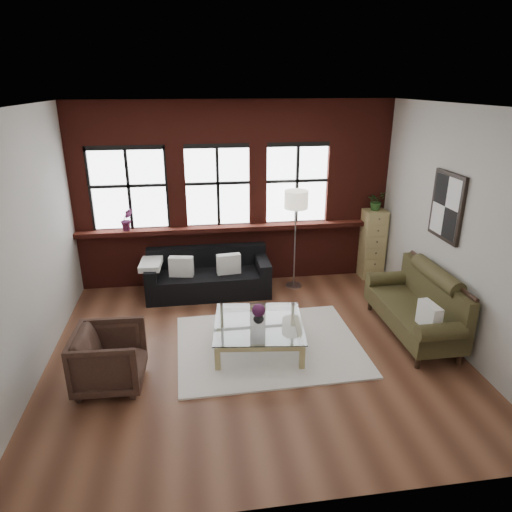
{
  "coord_description": "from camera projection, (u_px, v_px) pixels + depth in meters",
  "views": [
    {
      "loc": [
        -0.77,
        -5.37,
        3.45
      ],
      "look_at": [
        0.1,
        0.6,
        1.15
      ],
      "focal_mm": 32.0,
      "sensor_mm": 36.0,
      "label": 1
    }
  ],
  "objects": [
    {
      "name": "floor",
      "position": [
        255.0,
        349.0,
        6.3
      ],
      "size": [
        5.5,
        5.5,
        0.0
      ],
      "primitive_type": "plane",
      "color": "brown",
      "rests_on": "ground"
    },
    {
      "name": "ceiling",
      "position": [
        255.0,
        106.0,
        5.16
      ],
      "size": [
        5.5,
        5.5,
        0.0
      ],
      "primitive_type": "plane",
      "rotation": [
        3.14,
        0.0,
        0.0
      ],
      "color": "white",
      "rests_on": "ground"
    },
    {
      "name": "wall_back",
      "position": [
        235.0,
        194.0,
        8.04
      ],
      "size": [
        5.5,
        0.0,
        5.5
      ],
      "primitive_type": "plane",
      "rotation": [
        1.57,
        0.0,
        0.0
      ],
      "color": "#B8B5AB",
      "rests_on": "ground"
    },
    {
      "name": "wall_front",
      "position": [
        302.0,
        347.0,
        3.42
      ],
      "size": [
        5.5,
        0.0,
        5.5
      ],
      "primitive_type": "plane",
      "rotation": [
        -1.57,
        0.0,
        0.0
      ],
      "color": "#B8B5AB",
      "rests_on": "ground"
    },
    {
      "name": "wall_left",
      "position": [
        24.0,
        251.0,
        5.36
      ],
      "size": [
        0.0,
        5.0,
        5.0
      ],
      "primitive_type": "plane",
      "rotation": [
        1.57,
        0.0,
        1.57
      ],
      "color": "#B8B5AB",
      "rests_on": "ground"
    },
    {
      "name": "wall_right",
      "position": [
        458.0,
        230.0,
        6.1
      ],
      "size": [
        0.0,
        5.0,
        5.0
      ],
      "primitive_type": "plane",
      "rotation": [
        1.57,
        0.0,
        -1.57
      ],
      "color": "#B8B5AB",
      "rests_on": "ground"
    },
    {
      "name": "brick_backwall",
      "position": [
        235.0,
        195.0,
        7.98
      ],
      "size": [
        5.5,
        0.12,
        3.2
      ],
      "primitive_type": null,
      "color": "#571C14",
      "rests_on": "floor"
    },
    {
      "name": "sill_ledge",
      "position": [
        236.0,
        227.0,
        8.1
      ],
      "size": [
        5.5,
        0.3,
        0.08
      ],
      "primitive_type": "cube",
      "color": "#571C14",
      "rests_on": "brick_backwall"
    },
    {
      "name": "window_left",
      "position": [
        129.0,
        190.0,
        7.7
      ],
      "size": [
        1.38,
        0.1,
        1.5
      ],
      "primitive_type": null,
      "color": "black",
      "rests_on": "brick_backwall"
    },
    {
      "name": "window_mid",
      "position": [
        218.0,
        187.0,
        7.9
      ],
      "size": [
        1.38,
        0.1,
        1.5
      ],
      "primitive_type": null,
      "color": "black",
      "rests_on": "brick_backwall"
    },
    {
      "name": "window_right",
      "position": [
        297.0,
        185.0,
        8.09
      ],
      "size": [
        1.38,
        0.1,
        1.5
      ],
      "primitive_type": null,
      "color": "black",
      "rests_on": "brick_backwall"
    },
    {
      "name": "wall_poster",
      "position": [
        447.0,
        207.0,
        6.28
      ],
      "size": [
        0.05,
        0.74,
        0.94
      ],
      "primitive_type": null,
      "color": "black",
      "rests_on": "wall_right"
    },
    {
      "name": "shag_rug",
      "position": [
        269.0,
        345.0,
        6.37
      ],
      "size": [
        2.55,
        2.02,
        0.03
      ],
      "primitive_type": "cube",
      "rotation": [
        0.0,
        0.0,
        0.02
      ],
      "color": "silver",
      "rests_on": "floor"
    },
    {
      "name": "dark_sofa",
      "position": [
        208.0,
        273.0,
        7.85
      ],
      "size": [
        2.09,
        0.85,
        0.76
      ],
      "primitive_type": null,
      "color": "black",
      "rests_on": "floor"
    },
    {
      "name": "pillow_a",
      "position": [
        181.0,
        266.0,
        7.63
      ],
      "size": [
        0.42,
        0.21,
        0.34
      ],
      "primitive_type": "cube",
      "rotation": [
        0.0,
        0.0,
        -0.19
      ],
      "color": "white",
      "rests_on": "dark_sofa"
    },
    {
      "name": "pillow_b",
      "position": [
        229.0,
        264.0,
        7.73
      ],
      "size": [
        0.41,
        0.19,
        0.34
      ],
      "primitive_type": "cube",
      "rotation": [
        0.0,
        0.0,
        0.12
      ],
      "color": "white",
      "rests_on": "dark_sofa"
    },
    {
      "name": "vintage_settee",
      "position": [
        413.0,
        303.0,
        6.51
      ],
      "size": [
        0.84,
        1.89,
        1.01
      ],
      "primitive_type": null,
      "color": "#3C361C",
      "rests_on": "floor"
    },
    {
      "name": "pillow_settee",
      "position": [
        429.0,
        316.0,
        5.93
      ],
      "size": [
        0.17,
        0.39,
        0.34
      ],
      "primitive_type": "cube",
      "rotation": [
        0.0,
        0.0,
        0.09
      ],
      "color": "white",
      "rests_on": "vintage_settee"
    },
    {
      "name": "armchair",
      "position": [
        110.0,
        358.0,
        5.44
      ],
      "size": [
        0.84,
        0.82,
        0.74
      ],
      "primitive_type": "imported",
      "rotation": [
        0.0,
        0.0,
        1.53
      ],
      "color": "#36221B",
      "rests_on": "floor"
    },
    {
      "name": "coffee_table",
      "position": [
        259.0,
        335.0,
        6.28
      ],
      "size": [
        1.32,
        1.32,
        0.4
      ],
      "primitive_type": null,
      "rotation": [
        0.0,
        0.0,
        -0.12
      ],
      "color": "tan",
      "rests_on": "shag_rug"
    },
    {
      "name": "vase",
      "position": [
        259.0,
        318.0,
        6.18
      ],
      "size": [
        0.19,
        0.19,
        0.15
      ],
      "primitive_type": "imported",
      "rotation": [
        0.0,
        0.0,
        -0.42
      ],
      "color": "#B2B2B2",
      "rests_on": "coffee_table"
    },
    {
      "name": "flowers",
      "position": [
        259.0,
        310.0,
        6.14
      ],
      "size": [
        0.18,
        0.18,
        0.18
      ],
      "primitive_type": "sphere",
      "color": "#521C43",
      "rests_on": "vase"
    },
    {
      "name": "drawer_chest",
      "position": [
        372.0,
        244.0,
        8.46
      ],
      "size": [
        0.4,
        0.4,
        1.29
      ],
      "primitive_type": "cube",
      "color": "tan",
      "rests_on": "floor"
    },
    {
      "name": "potted_plant_top",
      "position": [
        376.0,
        201.0,
        8.17
      ],
      "size": [
        0.39,
        0.37,
        0.34
      ],
      "primitive_type": "imported",
      "rotation": [
        0.0,
        0.0,
        0.39
      ],
      "color": "#2D5923",
      "rests_on": "drawer_chest"
    },
    {
      "name": "floor_lamp",
      "position": [
        295.0,
        236.0,
        7.91
      ],
      "size": [
        0.4,
        0.4,
        1.9
      ],
      "primitive_type": null,
      "color": "#A5A5A8",
      "rests_on": "floor"
    },
    {
      "name": "sill_plant",
      "position": [
        127.0,
        220.0,
        7.74
      ],
      "size": [
        0.25,
        0.23,
        0.38
      ],
      "primitive_type": "imported",
      "rotation": [
        0.0,
        0.0,
        0.34
      ],
      "color": "#521C43",
      "rests_on": "sill_ledge"
    }
  ]
}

